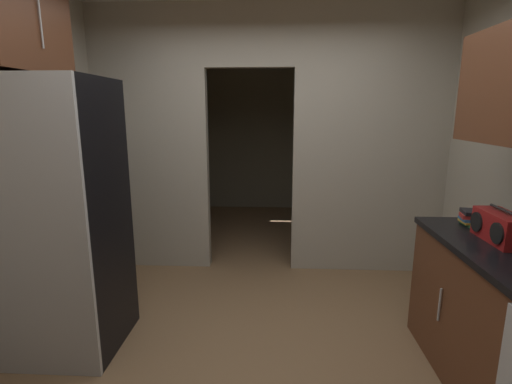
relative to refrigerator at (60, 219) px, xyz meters
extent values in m
plane|color=brown|center=(1.40, -0.22, -0.95)|extent=(20.00, 20.00, 0.00)
cube|color=#ADA899|center=(0.18, 1.49, 0.40)|extent=(1.17, 0.12, 2.70)
cube|color=#ADA899|center=(2.43, 1.49, 0.40)|extent=(1.55, 0.12, 2.70)
cube|color=#ADA899|center=(1.21, 1.49, 1.45)|extent=(0.89, 0.12, 0.61)
cube|color=gray|center=(1.40, 4.12, 0.40)|extent=(3.61, 0.10, 2.70)
cube|color=gray|center=(-0.35, 2.81, 0.40)|extent=(0.10, 2.63, 2.70)
cube|color=gray|center=(3.15, 2.81, 0.40)|extent=(0.10, 2.63, 2.70)
cube|color=black|center=(0.00, 0.02, 0.00)|extent=(0.74, 0.67, 1.89)
cube|color=#B7BABC|center=(0.00, -0.34, 0.00)|extent=(0.74, 0.03, 1.89)
cylinder|color=#B7BABC|center=(2.53, -0.18, -0.47)|extent=(0.01, 0.01, 0.22)
cube|color=brown|center=(-0.22, 0.10, 1.36)|extent=(0.34, 0.81, 0.76)
cylinder|color=#B7BABC|center=(-0.04, 0.10, 1.36)|extent=(0.01, 0.01, 0.45)
cube|color=maroon|center=(2.83, -0.19, 0.05)|extent=(0.16, 0.38, 0.18)
cylinder|color=#262626|center=(2.83, -0.19, 0.16)|extent=(0.02, 0.26, 0.02)
cylinder|color=black|center=(2.74, -0.30, 0.05)|extent=(0.01, 0.12, 0.12)
cylinder|color=black|center=(2.74, -0.08, 0.05)|extent=(0.01, 0.12, 0.12)
cube|color=#388C47|center=(2.83, 0.14, -0.03)|extent=(0.10, 0.15, 0.02)
cube|color=gold|center=(2.82, 0.14, -0.01)|extent=(0.12, 0.12, 0.01)
cube|color=#2D609E|center=(2.82, 0.14, 0.00)|extent=(0.13, 0.14, 0.02)
cube|color=red|center=(2.81, 0.14, 0.02)|extent=(0.13, 0.13, 0.03)
cube|color=black|center=(2.83, 0.15, 0.05)|extent=(0.14, 0.17, 0.03)
camera|label=1|loc=(1.48, -2.44, 0.74)|focal=26.66mm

